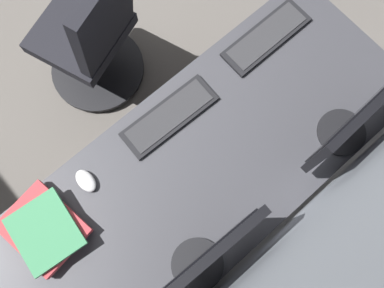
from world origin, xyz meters
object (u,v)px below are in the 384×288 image
at_px(drawer_pedestal, 143,239).
at_px(keyboard_spare, 266,37).
at_px(office_chair, 93,39).
at_px(monitor_primary, 198,265).
at_px(monitor_secondary, 364,112).
at_px(book_stack_near, 44,231).
at_px(keyboard_main, 169,116).
at_px(mouse_main, 86,181).

relative_size(drawer_pedestal, keyboard_spare, 1.65).
bearing_deg(office_chair, monitor_primary, 74.44).
relative_size(monitor_secondary, keyboard_spare, 1.27).
relative_size(monitor_secondary, book_stack_near, 1.66).
xyz_separation_m(keyboard_main, keyboard_spare, (-0.56, -0.00, 0.00)).
bearing_deg(keyboard_spare, monitor_primary, 31.11).
distance_m(drawer_pedestal, monitor_secondary, 1.13).
bearing_deg(monitor_primary, mouse_main, -76.97).
bearing_deg(book_stack_near, mouse_main, -166.63).
bearing_deg(office_chair, monitor_secondary, 111.48).
relative_size(drawer_pedestal, office_chair, 0.72).
bearing_deg(drawer_pedestal, keyboard_main, -147.06).
relative_size(monitor_primary, keyboard_spare, 1.22).
bearing_deg(keyboard_main, office_chair, -92.26).
height_order(drawer_pedestal, book_stack_near, book_stack_near).
relative_size(keyboard_main, office_chair, 0.44).
bearing_deg(drawer_pedestal, mouse_main, -89.07).
distance_m(monitor_secondary, keyboard_spare, 0.57).
xyz_separation_m(monitor_secondary, keyboard_main, (0.49, -0.51, -0.23)).
bearing_deg(keyboard_spare, mouse_main, -0.50).
height_order(drawer_pedestal, mouse_main, mouse_main).
bearing_deg(book_stack_near, keyboard_main, -176.02).
relative_size(monitor_secondary, mouse_main, 5.14).
height_order(keyboard_spare, book_stack_near, book_stack_near).
distance_m(drawer_pedestal, monitor_primary, 0.69).
bearing_deg(monitor_primary, keyboard_main, -120.28).
distance_m(monitor_primary, keyboard_spare, 1.03).
bearing_deg(book_stack_near, monitor_primary, 126.91).
bearing_deg(book_stack_near, monitor_secondary, 157.73).
xyz_separation_m(monitor_secondary, office_chair, (0.46, -1.17, -0.52)).
distance_m(mouse_main, book_stack_near, 0.24).
bearing_deg(office_chair, keyboard_spare, 128.80).
distance_m(monitor_secondary, book_stack_near, 1.25).
bearing_deg(keyboard_main, monitor_secondary, 133.53).
bearing_deg(book_stack_near, keyboard_spare, -177.79).
bearing_deg(monitor_secondary, mouse_main, -29.86).
xyz_separation_m(drawer_pedestal, keyboard_spare, (-0.97, -0.27, 0.39)).
xyz_separation_m(drawer_pedestal, book_stack_near, (0.24, -0.23, 0.42)).
relative_size(monitor_primary, book_stack_near, 1.59).
xyz_separation_m(drawer_pedestal, monitor_primary, (-0.12, 0.24, 0.64)).
bearing_deg(mouse_main, monitor_secondary, 150.14).
bearing_deg(monitor_secondary, keyboard_main, -46.47).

